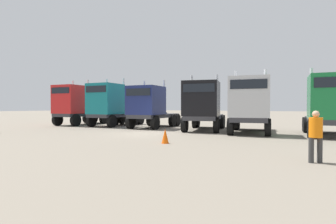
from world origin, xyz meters
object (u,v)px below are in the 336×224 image
object	(u,v)px
semi_truck_red	(76,105)
semi_truck_navy	(149,106)
semi_truck_teal	(109,104)
semi_truck_green	(331,105)
semi_truck_silver	(250,105)
traffic_cone_near	(165,136)
semi_truck_black	(203,106)
visitor_in_hivis	(316,133)

from	to	relation	value
semi_truck_red	semi_truck_navy	size ratio (longest dim) A/B	1.09
semi_truck_teal	semi_truck_green	distance (m)	17.14
semi_truck_teal	semi_truck_silver	xyz separation A→B (m)	(12.61, -0.45, -0.13)
semi_truck_teal	semi_truck_green	size ratio (longest dim) A/B	0.98
semi_truck_navy	traffic_cone_near	size ratio (longest dim) A/B	8.58
semi_truck_red	semi_truck_black	world-z (taller)	semi_truck_red
semi_truck_navy	semi_truck_silver	xyz separation A→B (m)	(8.36, -0.65, 0.04)
semi_truck_navy	semi_truck_red	bearing A→B (deg)	-92.99
semi_truck_red	semi_truck_green	world-z (taller)	semi_truck_red
semi_truck_navy	semi_truck_black	distance (m)	4.90
semi_truck_black	semi_truck_silver	size ratio (longest dim) A/B	1.01
traffic_cone_near	semi_truck_black	bearing A→B (deg)	98.77
semi_truck_silver	traffic_cone_near	bearing A→B (deg)	-30.96
semi_truck_black	semi_truck_green	xyz separation A→B (m)	(8.00, 0.12, 0.05)
semi_truck_teal	traffic_cone_near	size ratio (longest dim) A/B	8.63
semi_truck_black	semi_truck_red	bearing A→B (deg)	-102.99
semi_truck_navy	semi_truck_black	bearing A→B (deg)	80.16
semi_truck_green	semi_truck_navy	bearing A→B (deg)	-97.99
semi_truck_teal	traffic_cone_near	xyz separation A→B (m)	(10.24, -7.16, -1.64)
semi_truck_black	semi_truck_green	bearing A→B (deg)	76.36
semi_truck_silver	semi_truck_green	size ratio (longest dim) A/B	1.06
semi_truck_red	semi_truck_black	size ratio (longest dim) A/B	1.00
semi_truck_silver	semi_truck_green	xyz separation A→B (m)	(4.53, 0.54, 0.02)
visitor_in_hivis	traffic_cone_near	size ratio (longest dim) A/B	2.32
semi_truck_teal	traffic_cone_near	world-z (taller)	semi_truck_teal
semi_truck_green	traffic_cone_near	size ratio (longest dim) A/B	8.76
semi_truck_green	semi_truck_black	bearing A→B (deg)	-96.61
semi_truck_silver	traffic_cone_near	xyz separation A→B (m)	(-2.37, -6.71, -1.52)
traffic_cone_near	semi_truck_silver	bearing A→B (deg)	70.59
semi_truck_black	semi_truck_silver	world-z (taller)	semi_truck_silver
semi_truck_red	semi_truck_black	bearing A→B (deg)	85.10
semi_truck_teal	semi_truck_navy	xyz separation A→B (m)	(4.24, 0.20, -0.17)
semi_truck_navy	semi_truck_silver	size ratio (longest dim) A/B	0.92
semi_truck_navy	traffic_cone_near	bearing A→B (deg)	32.08
semi_truck_teal	visitor_in_hivis	size ratio (longest dim) A/B	3.72
visitor_in_hivis	semi_truck_red	bearing A→B (deg)	-145.16
semi_truck_green	traffic_cone_near	xyz separation A→B (m)	(-6.90, -7.25, -1.54)
semi_truck_teal	traffic_cone_near	bearing A→B (deg)	49.48
semi_truck_red	semi_truck_silver	distance (m)	16.57
traffic_cone_near	visitor_in_hivis	bearing A→B (deg)	-12.64
semi_truck_silver	semi_truck_black	bearing A→B (deg)	-108.41
semi_truck_green	traffic_cone_near	bearing A→B (deg)	-51.06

